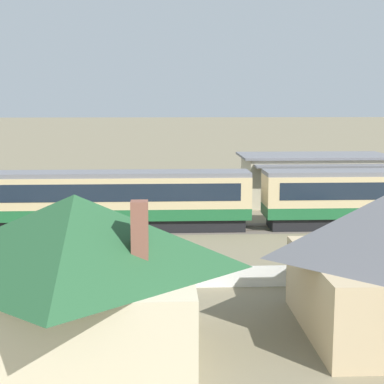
# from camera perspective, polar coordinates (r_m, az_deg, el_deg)

# --- Properties ---
(ground_plane) EXTENTS (600.00, 600.00, 0.00)m
(ground_plane) POSITION_cam_1_polar(r_m,az_deg,el_deg) (42.69, -14.72, -3.71)
(ground_plane) COLOR #7A7056
(passenger_train) EXTENTS (61.36, 3.07, 4.16)m
(passenger_train) POSITION_cam_1_polar(r_m,az_deg,el_deg) (41.68, -7.55, -0.57)
(passenger_train) COLOR #1E6033
(passenger_train) RESTS_ON ground_plane
(railway_track) EXTENTS (101.34, 3.60, 0.04)m
(railway_track) POSITION_cam_1_polar(r_m,az_deg,el_deg) (42.76, -13.85, -3.65)
(railway_track) COLOR #665B51
(railway_track) RESTS_ON ground_plane
(station_building) EXTENTS (13.17, 7.90, 4.39)m
(station_building) POSITION_cam_1_polar(r_m,az_deg,el_deg) (53.20, 11.73, 1.25)
(station_building) COLOR #BCB293
(station_building) RESTS_ON ground_plane
(cottage_dark_green_roof) EXTENTS (8.89, 7.77, 5.83)m
(cottage_dark_green_roof) POSITION_cam_1_polar(r_m,az_deg,el_deg) (21.36, -11.11, -7.68)
(cottage_dark_green_roof) COLOR beige
(cottage_dark_green_roof) RESTS_ON ground_plane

